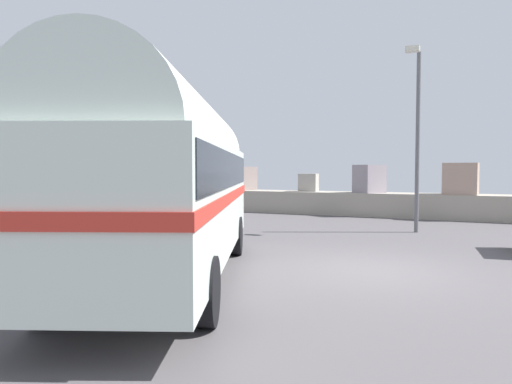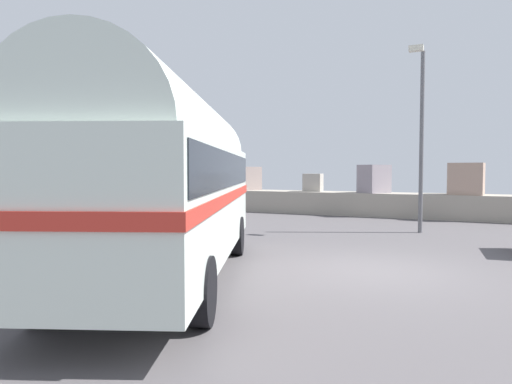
# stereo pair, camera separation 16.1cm
# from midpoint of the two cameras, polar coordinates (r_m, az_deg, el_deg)

# --- Properties ---
(ground) EXTENTS (32.00, 26.00, 0.02)m
(ground) POSITION_cam_midpoint_polar(r_m,az_deg,el_deg) (10.00, 14.24, -9.62)
(ground) COLOR #524E51
(breakwater) EXTENTS (31.36, 2.05, 2.48)m
(breakwater) POSITION_cam_midpoint_polar(r_m,az_deg,el_deg) (21.50, 20.65, -1.12)
(breakwater) COLOR gray
(breakwater) RESTS_ON ground
(vintage_coach) EXTENTS (5.56, 8.83, 3.70)m
(vintage_coach) POSITION_cam_midpoint_polar(r_m,az_deg,el_deg) (8.84, -11.55, 2.13)
(vintage_coach) COLOR black
(vintage_coach) RESTS_ON ground
(lamp_post) EXTENTS (0.44, 1.04, 6.13)m
(lamp_post) POSITION_cam_midpoint_polar(r_m,az_deg,el_deg) (16.23, 19.42, 7.29)
(lamp_post) COLOR #5B5B60
(lamp_post) RESTS_ON ground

